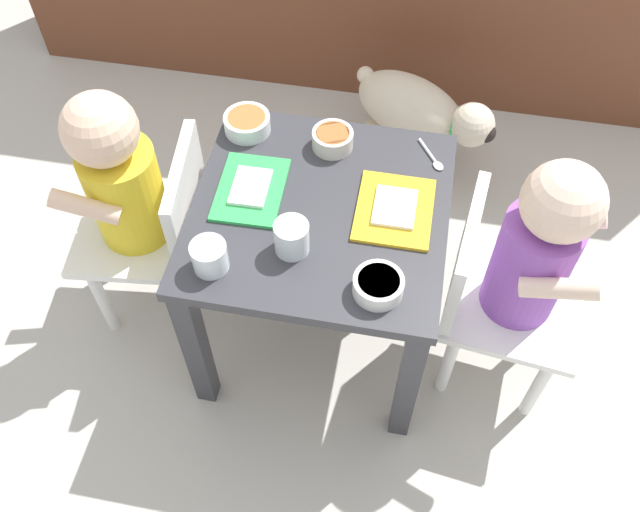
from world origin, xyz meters
TOP-DOWN VIEW (x-y plane):
  - ground_plane at (0.00, 0.00)m, footprint 7.00×7.00m
  - dining_table at (0.00, 0.00)m, footprint 0.51×0.51m
  - seated_child_left at (-0.42, 0.02)m, footprint 0.31×0.31m
  - seated_child_right at (0.42, -0.02)m, footprint 0.31×0.31m
  - dog at (0.17, 0.63)m, footprint 0.43×0.31m
  - food_tray_left at (-0.15, 0.02)m, footprint 0.14×0.19m
  - food_tray_right at (0.15, 0.02)m, footprint 0.15×0.18m
  - water_cup_left at (-0.17, -0.18)m, footprint 0.07×0.07m
  - water_cup_right at (-0.03, -0.11)m, footprint 0.07×0.07m
  - veggie_bowl_near at (-0.01, 0.18)m, footprint 0.09×0.09m
  - cereal_bowl_right_side at (0.14, -0.18)m, footprint 0.09×0.09m
  - cereal_bowl_left_side at (-0.20, 0.19)m, footprint 0.10×0.10m
  - spoon_by_left_tray at (0.21, 0.18)m, footprint 0.07×0.09m

SIDE VIEW (x-z plane):
  - ground_plane at x=0.00m, z-range 0.00..0.00m
  - dog at x=0.17m, z-range 0.04..0.34m
  - dining_table at x=0.00m, z-range 0.14..0.61m
  - seated_child_left at x=-0.42m, z-range 0.09..0.75m
  - seated_child_right at x=0.42m, z-range 0.09..0.77m
  - spoon_by_left_tray at x=0.21m, z-range 0.47..0.47m
  - food_tray_right at x=0.15m, z-range 0.46..0.48m
  - food_tray_left at x=-0.15m, z-range 0.46..0.48m
  - cereal_bowl_right_side at x=0.14m, z-range 0.47..0.50m
  - cereal_bowl_left_side at x=-0.20m, z-range 0.47..0.51m
  - veggie_bowl_near at x=-0.01m, z-range 0.47..0.51m
  - water_cup_left at x=-0.17m, z-range 0.46..0.52m
  - water_cup_right at x=-0.03m, z-range 0.46..0.53m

